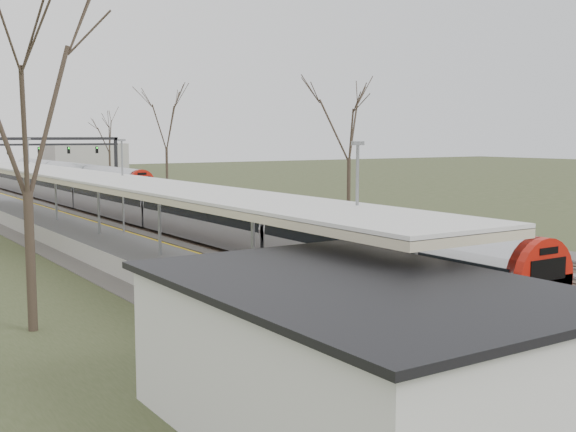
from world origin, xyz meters
TOP-DOWN VIEW (x-y plane):
  - track_bed at (0.26, 55.00)m, footprint 24.00×160.00m
  - platform at (-9.05, 37.50)m, footprint 3.50×69.00m
  - canopy at (-9.05, 32.99)m, footprint 4.10×50.00m
  - station_building at (-12.50, 8.00)m, footprint 6.00×9.00m
  - signal_gantry at (0.29, 84.99)m, footprint 21.00×0.59m
  - tree_west_near at (-16.00, 20.00)m, footprint 5.00×5.00m
  - tree_east_far at (14.00, 42.00)m, footprint 5.00×5.00m
  - train_near at (-2.50, 48.34)m, footprint 2.62×75.21m
  - train_far at (4.50, 83.97)m, footprint 2.62×45.21m

SIDE VIEW (x-z plane):
  - track_bed at x=0.26m, z-range -0.05..0.17m
  - platform at x=-9.05m, z-range 0.00..1.00m
  - train_near at x=-2.50m, z-range -0.05..3.00m
  - train_far at x=4.50m, z-range -0.05..3.00m
  - station_building at x=-12.50m, z-range 0.00..3.20m
  - canopy at x=-9.05m, z-range 2.37..5.48m
  - signal_gantry at x=0.29m, z-range 1.87..7.95m
  - tree_west_near at x=-16.00m, z-range 2.14..12.44m
  - tree_east_far at x=14.00m, z-range 2.14..12.44m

